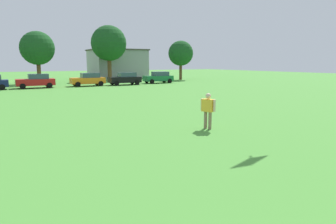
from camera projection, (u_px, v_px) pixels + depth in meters
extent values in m
plane|color=#4C9338|center=(20.00, 97.00, 26.86)|extent=(160.00, 160.00, 0.00)
cylinder|color=#8C7259|center=(205.00, 120.00, 13.95)|extent=(0.15, 0.15, 0.81)
cylinder|color=#8C7259|center=(210.00, 120.00, 13.79)|extent=(0.15, 0.15, 0.81)
cube|color=yellow|center=(208.00, 105.00, 13.76)|extent=(0.48, 0.61, 0.57)
cylinder|color=beige|center=(202.00, 104.00, 13.97)|extent=(0.12, 0.12, 0.54)
cylinder|color=beige|center=(214.00, 106.00, 13.54)|extent=(0.12, 0.12, 0.54)
sphere|color=beige|center=(208.00, 96.00, 13.69)|extent=(0.25, 0.25, 0.25)
cylinder|color=black|center=(2.00, 87.00, 33.25)|extent=(0.64, 0.22, 0.64)
cylinder|color=black|center=(2.00, 86.00, 34.80)|extent=(0.64, 0.22, 0.64)
cube|color=red|center=(35.00, 82.00, 35.85)|extent=(4.30, 1.80, 0.76)
cube|color=#334756|center=(38.00, 76.00, 35.90)|extent=(2.24, 1.58, 0.60)
cylinder|color=black|center=(23.00, 86.00, 34.44)|extent=(0.64, 0.22, 0.64)
cylinder|color=black|center=(22.00, 85.00, 35.99)|extent=(0.64, 0.22, 0.64)
cylinder|color=black|center=(50.00, 85.00, 35.83)|extent=(0.64, 0.22, 0.64)
cylinder|color=black|center=(48.00, 84.00, 37.39)|extent=(0.64, 0.22, 0.64)
cube|color=orange|center=(88.00, 81.00, 38.86)|extent=(4.30, 1.80, 0.76)
cube|color=#334756|center=(90.00, 75.00, 38.91)|extent=(2.24, 1.58, 0.60)
cylinder|color=black|center=(78.00, 84.00, 37.45)|extent=(0.64, 0.22, 0.64)
cylinder|color=black|center=(75.00, 83.00, 39.01)|extent=(0.64, 0.22, 0.64)
cylinder|color=black|center=(101.00, 84.00, 38.84)|extent=(0.64, 0.22, 0.64)
cylinder|color=black|center=(97.00, 83.00, 40.40)|extent=(0.64, 0.22, 0.64)
cube|color=black|center=(125.00, 80.00, 40.82)|extent=(4.30, 1.80, 0.76)
cube|color=#334756|center=(127.00, 75.00, 40.88)|extent=(2.24, 1.58, 0.60)
cylinder|color=black|center=(117.00, 83.00, 39.41)|extent=(0.64, 0.22, 0.64)
cylinder|color=black|center=(112.00, 82.00, 40.97)|extent=(0.64, 0.22, 0.64)
cylinder|color=black|center=(137.00, 83.00, 40.80)|extent=(0.64, 0.22, 0.64)
cylinder|color=black|center=(132.00, 82.00, 42.36)|extent=(0.64, 0.22, 0.64)
cube|color=#196B38|center=(158.00, 78.00, 44.39)|extent=(4.30, 1.80, 0.76)
cube|color=#334756|center=(160.00, 74.00, 44.44)|extent=(2.24, 1.58, 0.60)
cylinder|color=black|center=(152.00, 82.00, 42.98)|extent=(0.64, 0.22, 0.64)
cylinder|color=black|center=(147.00, 81.00, 44.53)|extent=(0.64, 0.22, 0.64)
cylinder|color=black|center=(170.00, 81.00, 44.37)|extent=(0.64, 0.22, 0.64)
cylinder|color=black|center=(164.00, 80.00, 45.93)|extent=(0.64, 0.22, 0.64)
cylinder|color=brown|center=(39.00, 73.00, 43.22)|extent=(0.56, 0.56, 3.02)
sphere|color=#194C1E|center=(37.00, 48.00, 42.64)|extent=(4.77, 4.77, 4.77)
cylinder|color=brown|center=(110.00, 70.00, 50.32)|extent=(0.68, 0.68, 3.69)
sphere|color=#194C1E|center=(109.00, 43.00, 49.61)|extent=(5.83, 5.83, 5.83)
cylinder|color=brown|center=(181.00, 72.00, 53.03)|extent=(0.51, 0.51, 2.76)
sphere|color=#194C1E|center=(181.00, 53.00, 52.49)|extent=(4.36, 4.36, 4.36)
cube|color=#9999A3|center=(117.00, 64.00, 58.11)|extent=(9.59, 8.72, 5.25)
cube|color=#4C4742|center=(117.00, 50.00, 57.66)|extent=(9.97, 9.07, 0.24)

